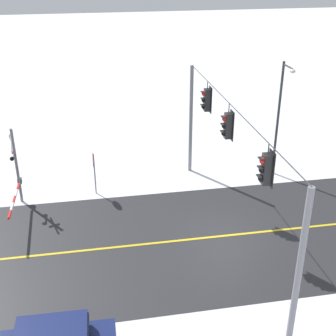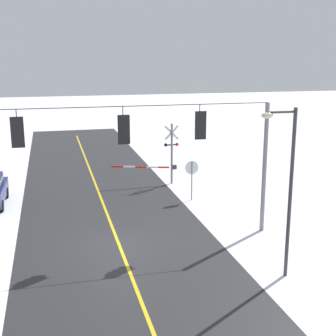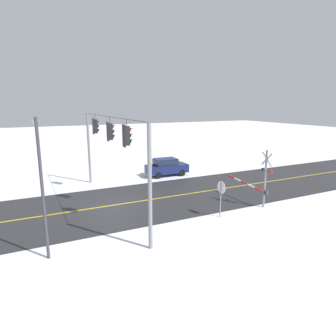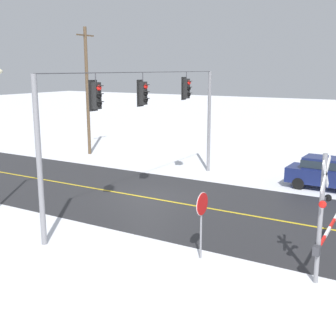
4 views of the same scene
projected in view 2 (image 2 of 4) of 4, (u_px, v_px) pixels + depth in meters
ground_plane at (119, 244)px, 21.12m from camera, size 160.00×160.00×0.00m
road_asphalt at (146, 313)px, 15.47m from camera, size 9.00×80.00×0.01m
lane_centre_line at (146, 313)px, 15.46m from camera, size 0.14×72.00×0.01m
signal_span at (117, 152)px, 20.13m from camera, size 14.20×0.47×6.22m
stop_sign at (192, 172)px, 27.20m from camera, size 0.80×0.09×2.35m
railroad_crossing at (166, 154)px, 30.58m from camera, size 4.47×0.31×4.00m
streetlamp_near at (286, 178)px, 17.16m from camera, size 1.39×0.28×6.50m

